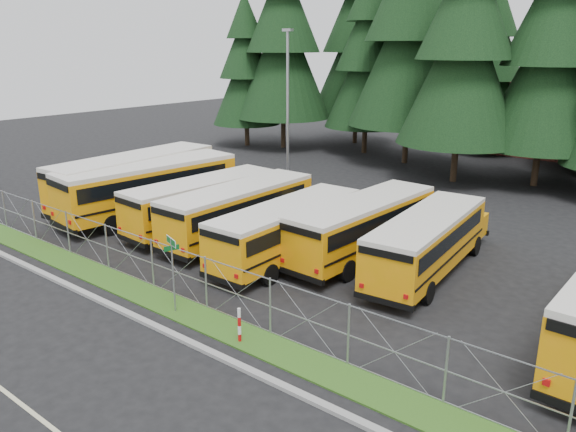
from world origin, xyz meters
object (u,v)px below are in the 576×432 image
Objects in this scene: bus_5 at (367,227)px; striped_bollard at (239,326)px; bus_1 at (156,189)px; light_standard at (288,100)px; bus_2 at (208,204)px; bus_3 at (244,212)px; bus_6 at (430,244)px; street_sign at (172,259)px; bus_4 at (292,231)px; bus_0 at (141,181)px.

striped_bollard is (0.90, -9.23, -0.73)m from bus_5.
bus_1 is 1.15× the size of bus_5.
bus_2 is at bearing -71.41° from light_standard.
bus_3 is 9.12m from bus_6.
street_sign is at bearing 178.02° from striped_bollard.
bus_4 is at bearing -11.75° from bus_3.
bus_5 is at bearing 2.78° from bus_0.
bus_1 is 15.39m from bus_6.
bus_0 is 1.02× the size of bus_1.
bus_6 is at bearing 1.40° from bus_0.
bus_2 is at bearing 140.96° from striped_bollard.
bus_3 is at bearing -161.72° from bus_5.
light_standard reaches higher than bus_1.
light_standard is at bearing 117.79° from street_sign.
bus_6 is (15.28, 1.81, -0.24)m from bus_1.
street_sign is 3.54m from striped_bollard.
street_sign is (6.07, -7.44, 0.72)m from bus_2.
bus_0 is 11.83m from light_standard.
bus_6 is (17.43, 1.22, -0.28)m from bus_0.
light_standard is at bearing 112.44° from bus_2.
bus_6 is (11.48, 1.55, -0.03)m from bus_2.
street_sign is (3.58, -7.47, 0.70)m from bus_3.
bus_3 is (6.28, 0.30, -0.20)m from bus_1.
bus_0 is 17.47m from bus_6.
bus_3 is at bearing 115.62° from street_sign.
striped_bollard is (15.26, -7.88, -0.96)m from bus_0.
bus_3 is at bearing -175.38° from bus_6.
bus_6 is at bearing 58.93° from street_sign.
bus_1 is 4.15× the size of street_sign.
striped_bollard is at bearing -1.98° from street_sign.
bus_0 is 14.31m from street_sign.
light_standard is at bearing 96.78° from bus_1.
bus_3 is 6.15m from bus_5.
bus_2 is 12.01m from striped_bollard.
bus_5 is 9.30m from striped_bollard.
striped_bollard is (13.10, -7.28, -0.93)m from bus_1.
bus_1 is 9.86m from bus_4.
bus_1 is 6.29m from bus_3.
bus_3 is 8.46× the size of striped_bollard.
bus_4 is at bearing -7.54° from bus_0.
bus_1 is 1.19× the size of bus_4.
striped_bollard is at bearing -55.16° from light_standard.
bus_1 reaches higher than bus_5.
bus_2 is 11.59m from bus_6.
bus_6 is (5.43, 2.26, -0.00)m from bus_4.
bus_6 is (9.00, 1.51, -0.05)m from bus_3.
bus_2 is (5.95, -0.33, -0.25)m from bus_0.
bus_2 reaches higher than bus_4.
bus_4 is (12.00, -1.04, -0.28)m from bus_0.
bus_2 is 9.63m from street_sign.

